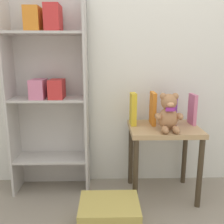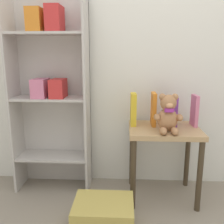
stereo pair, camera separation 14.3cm
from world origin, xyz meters
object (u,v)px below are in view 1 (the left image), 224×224
at_px(teddy_bear, 169,114).
at_px(book_standing_purple, 172,110).
at_px(bookshelf_side, 49,87).
at_px(book_standing_yellow, 133,109).
at_px(storage_bin, 109,217).
at_px(display_table, 163,139).
at_px(book_standing_orange, 153,108).
at_px(book_standing_pink, 192,109).

xyz_separation_m(teddy_bear, book_standing_purple, (0.07, 0.17, -0.01)).
height_order(bookshelf_side, teddy_bear, bookshelf_side).
bearing_deg(book_standing_yellow, storage_bin, -113.82).
relative_size(bookshelf_side, display_table, 2.70).
distance_m(book_standing_purple, storage_bin, 0.92).
bearing_deg(book_standing_orange, book_standing_yellow, -177.00).
relative_size(display_table, book_standing_yellow, 2.28).
relative_size(bookshelf_side, book_standing_pink, 6.43).
distance_m(teddy_bear, book_standing_yellow, 0.29).
height_order(display_table, book_standing_purple, book_standing_purple).
distance_m(display_table, book_standing_yellow, 0.33).
height_order(book_standing_yellow, book_standing_pink, book_standing_yellow).
bearing_deg(book_standing_purple, book_standing_orange, -176.04).
xyz_separation_m(teddy_bear, book_standing_pink, (0.23, 0.16, -0.00)).
bearing_deg(book_standing_yellow, teddy_bear, -35.87).
relative_size(teddy_bear, storage_bin, 0.72).
distance_m(bookshelf_side, book_standing_purple, 0.98).
xyz_separation_m(book_standing_yellow, book_standing_orange, (0.16, 0.01, 0.00)).
height_order(teddy_bear, book_standing_pink, teddy_bear).
bearing_deg(bookshelf_side, display_table, -9.09).
distance_m(display_table, book_standing_orange, 0.25).
distance_m(display_table, book_standing_purple, 0.24).
bearing_deg(teddy_bear, bookshelf_side, 165.30).
distance_m(book_standing_orange, storage_bin, 0.85).
relative_size(book_standing_purple, book_standing_pink, 0.95).
xyz_separation_m(bookshelf_side, book_standing_yellow, (0.66, -0.08, -0.16)).
relative_size(bookshelf_side, teddy_bear, 5.63).
bearing_deg(book_standing_pink, storage_bin, -145.00).
distance_m(book_standing_pink, storage_bin, 1.01).
bearing_deg(display_table, storage_bin, -134.41).
bearing_deg(storage_bin, book_standing_pink, 37.46).
height_order(book_standing_yellow, storage_bin, book_standing_yellow).
distance_m(display_table, teddy_bear, 0.25).
xyz_separation_m(bookshelf_side, book_standing_orange, (0.81, -0.07, -0.16)).
bearing_deg(bookshelf_side, book_standing_orange, -4.99).
distance_m(book_standing_yellow, book_standing_purple, 0.31).
relative_size(book_standing_yellow, book_standing_purple, 1.11).
bearing_deg(storage_bin, teddy_bear, 38.39).
height_order(display_table, teddy_bear, teddy_bear).
bearing_deg(book_standing_orange, book_standing_pink, -0.06).
height_order(display_table, book_standing_pink, book_standing_pink).
relative_size(display_table, storage_bin, 1.51).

